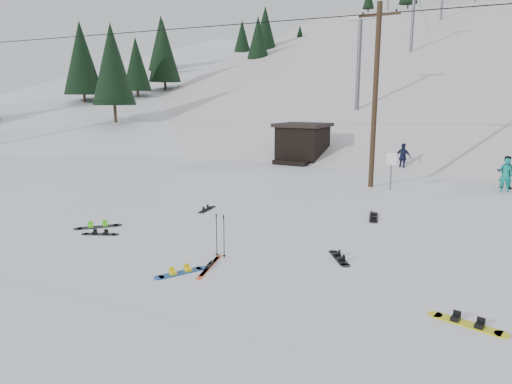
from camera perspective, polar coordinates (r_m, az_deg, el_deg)
The scene contains 22 objects.
ground at distance 13.07m, azimuth -12.54°, elevation -8.58°, with size 200.00×200.00×0.00m, color white.
ski_slope at distance 66.58m, azimuth 21.78°, elevation -3.57°, with size 60.00×75.00×45.00m, color silver.
ridge_left at distance 73.86m, azimuth -7.81°, elevation -0.60°, with size 34.00×85.00×38.00m, color white.
treeline_left at distance 64.93m, azimuth -11.01°, elevation 7.44°, with size 20.00×64.00×10.00m, color black, non-canonical shape.
treeline_crest at distance 95.44m, azimuth 25.12°, elevation 7.83°, with size 50.00×6.00×10.00m, color black, non-canonical shape.
utility_pole at distance 23.85m, azimuth 14.68°, elevation 11.78°, with size 2.00×0.26×9.00m.
trail_sign at distance 23.38m, azimuth 16.58°, elevation 3.30°, with size 0.50×0.09×1.85m.
lift_hut at distance 32.92m, azimuth 5.82°, elevation 6.15°, with size 3.40×4.10×2.75m.
lift_tower_near at distance 41.04m, azimuth 12.76°, elevation 16.07°, with size 2.20×0.36×8.00m.
lift_tower_mid at distance 61.07m, azimuth 19.05°, elevation 20.32°, with size 2.20×0.36×8.00m.
hero_snowboard at distance 12.16m, azimuth -9.41°, elevation -9.87°, with size 0.79×1.32×0.10m.
hero_skis at distance 12.50m, azimuth -5.81°, elevation -9.17°, with size 0.65×1.79×0.10m.
ski_poles at distance 13.03m, azimuth -4.49°, elevation -5.41°, with size 0.35×0.09×1.26m.
board_scatter_a at distance 16.13m, azimuth -18.91°, elevation -4.97°, with size 1.18×0.70×0.09m.
board_scatter_b at distance 18.71m, azimuth -6.13°, elevation -2.15°, with size 0.43×1.30×0.09m.
board_scatter_c at distance 17.04m, azimuth -19.15°, elevation -4.09°, with size 1.15×1.32×0.11m.
board_scatter_d at distance 13.25m, azimuth 10.34°, elevation -8.10°, with size 0.95×1.17×0.10m.
board_scatter_e at distance 10.40m, azimuth 24.89°, elevation -14.68°, with size 1.54×0.52×0.11m.
board_scatter_f at distance 17.95m, azimuth 14.49°, elevation -3.03°, with size 0.68×1.66×0.12m.
skier_teal at distance 25.12m, azimuth 28.74°, elevation 1.87°, with size 0.60×0.40×1.66m, color #0D8377.
skier_dark at distance 26.16m, azimuth 28.73°, elevation 2.20°, with size 0.80×0.63×1.65m, color black.
skier_navy at distance 29.79m, azimuth 17.91°, elevation 4.14°, with size 1.03×0.43×1.76m, color #161A38.
Camera 1 is at (8.41, -8.97, 4.44)m, focal length 32.00 mm.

